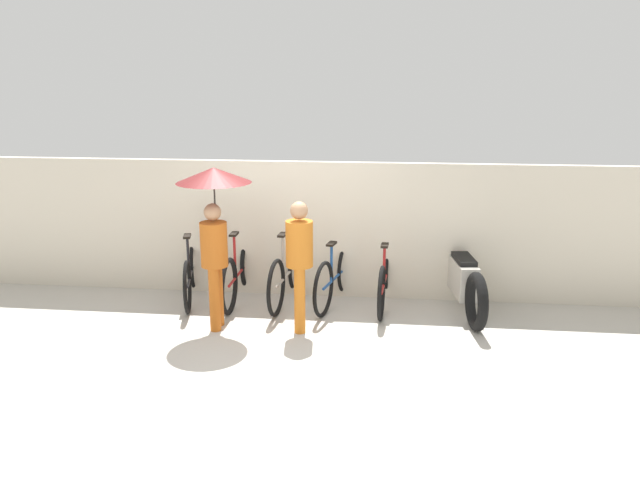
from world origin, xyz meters
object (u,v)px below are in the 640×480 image
Objects in this scene: parked_bicycle_4 at (385,279)px; pedestrian_center at (299,257)px; parked_bicycle_0 at (191,273)px; parked_bicycle_3 at (336,276)px; pedestrian_leading at (214,207)px; motorcycle at (463,280)px; parked_bicycle_2 at (287,274)px; parked_bicycle_1 at (239,272)px.

parked_bicycle_4 is 1.12× the size of pedestrian_center.
parked_bicycle_3 is (1.98, 0.06, 0.01)m from parked_bicycle_0.
pedestrian_leading reaches higher than parked_bicycle_0.
parked_bicycle_0 is 0.81× the size of motorcycle.
pedestrian_leading reaches higher than parked_bicycle_2.
parked_bicycle_4 is (1.32, 0.02, -0.02)m from parked_bicycle_2.
parked_bicycle_3 is at bearing -101.40° from parked_bicycle_0.
parked_bicycle_2 is 1.32m from parked_bicycle_4.
parked_bicycle_1 is 1.97m from parked_bicycle_4.
parked_bicycle_0 is 2.63m from parked_bicycle_4.
parked_bicycle_4 is (1.97, 0.01, -0.02)m from parked_bicycle_1.
pedestrian_center is at bearing 106.88° from motorcycle.
parked_bicycle_4 is at bearing 79.35° from motorcycle.
parked_bicycle_1 is 2.98m from motorcycle.
parked_bicycle_3 is (0.66, 0.01, -0.01)m from parked_bicycle_2.
pedestrian_center reaches higher than parked_bicycle_4.
parked_bicycle_4 is (2.63, 0.07, -0.00)m from parked_bicycle_0.
parked_bicycle_4 is at bearing -83.82° from parked_bicycle_2.
parked_bicycle_3 reaches higher than parked_bicycle_0.
parked_bicycle_2 is 0.66m from parked_bicycle_3.
motorcycle is (2.32, -0.04, 0.01)m from parked_bicycle_2.
parked_bicycle_0 is 1.01× the size of parked_bicycle_3.
parked_bicycle_0 is at bearing 82.75° from motorcycle.
motorcycle is (3.64, 0.01, 0.03)m from parked_bicycle_0.
parked_bicycle_2 is at bearing 101.07° from pedestrian_center.
parked_bicycle_0 is 1.53m from pedestrian_leading.
parked_bicycle_1 is at bearing 95.08° from parked_bicycle_2.
motorcycle is (2.98, -0.05, 0.01)m from parked_bicycle_1.
parked_bicycle_3 is 0.87× the size of pedestrian_leading.
parked_bicycle_3 reaches higher than parked_bicycle_2.
parked_bicycle_3 reaches higher than parked_bicycle_4.
motorcycle is at bearing 12.93° from pedestrian_leading.
motorcycle is (1.66, -0.05, 0.02)m from parked_bicycle_3.
pedestrian_leading reaches higher than parked_bicycle_4.
motorcycle is at bearing -78.90° from parked_bicycle_3.
parked_bicycle_1 is 1.02× the size of parked_bicycle_2.
pedestrian_leading is at bearing -157.50° from parked_bicycle_0.
parked_bicycle_0 is 1.32m from parked_bicycle_2.
parked_bicycle_2 is 1.00× the size of parked_bicycle_4.
parked_bicycle_0 is 1.07× the size of pedestrian_center.
parked_bicycle_0 is at bearing 144.01° from pedestrian_center.
motorcycle is (3.02, 0.87, -1.08)m from pedestrian_leading.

